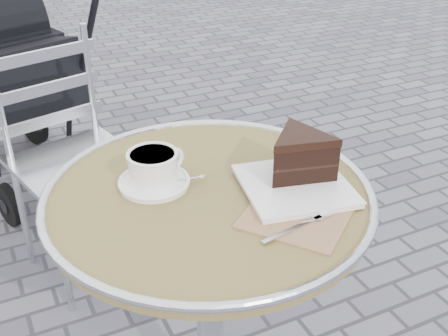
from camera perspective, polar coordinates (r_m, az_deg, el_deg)
name	(u,v)px	position (r m, az deg, el deg)	size (l,w,h in m)	color
cafe_table	(210,252)	(1.31, -1.48, -8.53)	(0.72, 0.72, 0.74)	silver
cappuccino_set	(154,171)	(1.23, -7.11, -0.27)	(0.18, 0.15, 0.08)	white
cake_plate_set	(299,163)	(1.22, 7.65, 0.55)	(0.33, 0.37, 0.12)	#986E53
bistro_chair	(61,131)	(2.00, -16.19, 3.58)	(0.47, 0.47, 0.86)	silver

